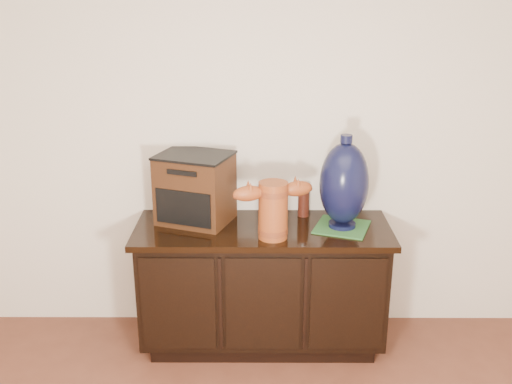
{
  "coord_description": "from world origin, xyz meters",
  "views": [
    {
      "loc": [
        -0.03,
        -0.93,
        2.07
      ],
      "look_at": [
        -0.04,
        2.18,
        0.98
      ],
      "focal_mm": 42.0,
      "sensor_mm": 36.0,
      "label": 1
    }
  ],
  "objects_px": {
    "spray_can": "(304,200)",
    "lamp_base": "(344,184)",
    "terracotta_vessel": "(273,207)",
    "tv_radio": "(195,188)",
    "sideboard": "(262,285)"
  },
  "relations": [
    {
      "from": "tv_radio",
      "to": "lamp_base",
      "type": "bearing_deg",
      "value": 13.06
    },
    {
      "from": "sideboard",
      "to": "spray_can",
      "type": "distance_m",
      "value": 0.56
    },
    {
      "from": "spray_can",
      "to": "tv_radio",
      "type": "bearing_deg",
      "value": -172.47
    },
    {
      "from": "lamp_base",
      "to": "tv_radio",
      "type": "bearing_deg",
      "value": 173.04
    },
    {
      "from": "sideboard",
      "to": "terracotta_vessel",
      "type": "bearing_deg",
      "value": -69.61
    },
    {
      "from": "tv_radio",
      "to": "lamp_base",
      "type": "height_order",
      "value": "lamp_base"
    },
    {
      "from": "lamp_base",
      "to": "spray_can",
      "type": "height_order",
      "value": "lamp_base"
    },
    {
      "from": "sideboard",
      "to": "tv_radio",
      "type": "distance_m",
      "value": 0.7
    },
    {
      "from": "sideboard",
      "to": "lamp_base",
      "type": "xyz_separation_m",
      "value": [
        0.45,
        -0.0,
        0.63
      ]
    },
    {
      "from": "tv_radio",
      "to": "spray_can",
      "type": "height_order",
      "value": "tv_radio"
    },
    {
      "from": "sideboard",
      "to": "lamp_base",
      "type": "height_order",
      "value": "lamp_base"
    },
    {
      "from": "spray_can",
      "to": "lamp_base",
      "type": "bearing_deg",
      "value": -41.98
    },
    {
      "from": "terracotta_vessel",
      "to": "lamp_base",
      "type": "relative_size",
      "value": 0.84
    },
    {
      "from": "tv_radio",
      "to": "lamp_base",
      "type": "relative_size",
      "value": 0.91
    },
    {
      "from": "sideboard",
      "to": "spray_can",
      "type": "height_order",
      "value": "spray_can"
    }
  ]
}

